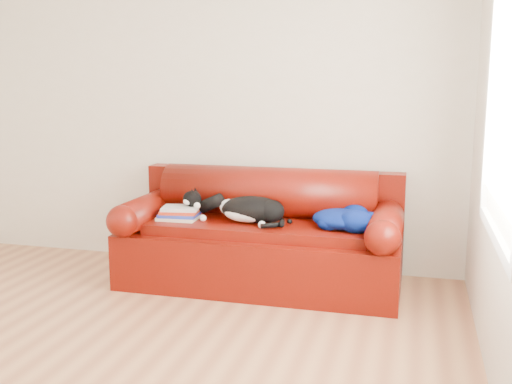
% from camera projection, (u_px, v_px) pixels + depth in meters
% --- Properties ---
extents(ground, '(4.50, 4.50, 0.00)m').
position_uv_depth(ground, '(72.00, 357.00, 3.39)').
color(ground, '#965B3C').
rests_on(ground, ground).
extents(room_shell, '(4.52, 4.02, 2.61)m').
position_uv_depth(room_shell, '(77.00, 56.00, 3.08)').
color(room_shell, beige).
rests_on(room_shell, ground).
extents(sofa_base, '(2.10, 0.90, 0.50)m').
position_uv_depth(sofa_base, '(261.00, 254.00, 4.59)').
color(sofa_base, '#410B02').
rests_on(sofa_base, ground).
extents(sofa_back, '(2.10, 1.01, 0.88)m').
position_uv_depth(sofa_back, '(269.00, 209.00, 4.76)').
color(sofa_back, '#410B02').
rests_on(sofa_back, ground).
extents(book_stack, '(0.31, 0.26, 0.10)m').
position_uv_depth(book_stack, '(180.00, 213.00, 4.59)').
color(book_stack, beige).
rests_on(book_stack, sofa_base).
extents(cat, '(0.67, 0.37, 0.25)m').
position_uv_depth(cat, '(251.00, 210.00, 4.47)').
color(cat, black).
rests_on(cat, sofa_base).
extents(blanket, '(0.55, 0.55, 0.16)m').
position_uv_depth(blanket, '(344.00, 218.00, 4.32)').
color(blanket, '#021346').
rests_on(blanket, sofa_base).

